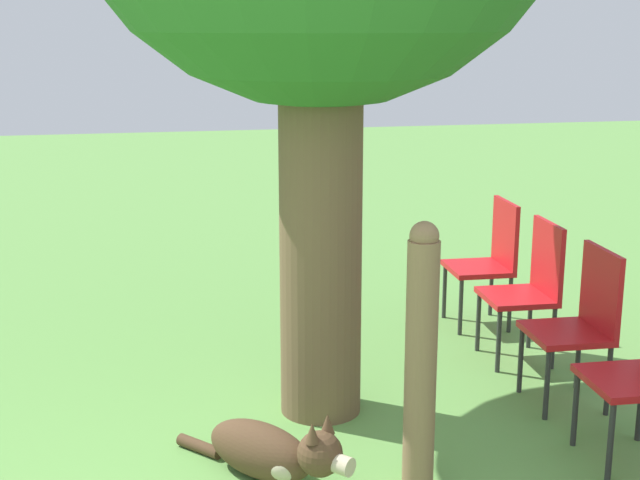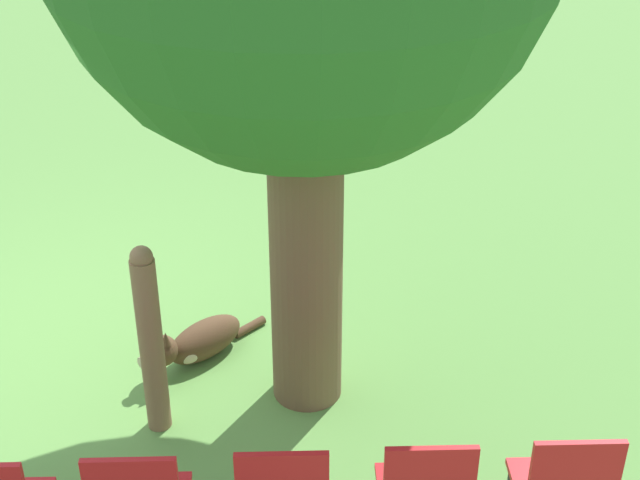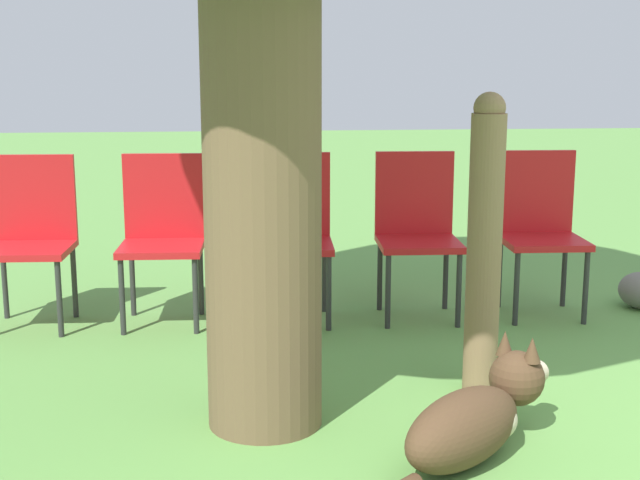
% 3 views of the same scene
% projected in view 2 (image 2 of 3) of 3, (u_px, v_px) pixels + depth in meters
% --- Properties ---
extents(ground_plane, '(30.00, 30.00, 0.00)m').
position_uv_depth(ground_plane, '(94.00, 341.00, 6.38)').
color(ground_plane, '#609947').
extents(dog, '(0.77, 0.85, 0.40)m').
position_uv_depth(dog, '(196.00, 342.00, 6.11)').
color(dog, '#513823').
rests_on(dog, ground_plane).
extents(fence_post, '(0.15, 0.15, 1.29)m').
position_uv_depth(fence_post, '(151.00, 340.00, 5.28)').
color(fence_post, '#846647').
rests_on(fence_post, ground_plane).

